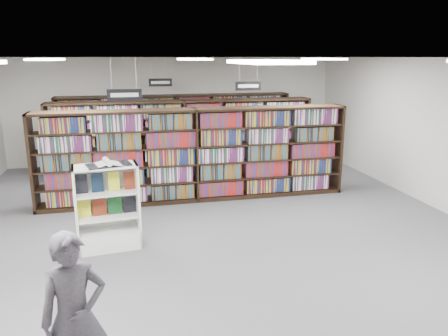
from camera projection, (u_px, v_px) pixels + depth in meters
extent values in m
plane|color=#48474C|center=(213.00, 231.00, 8.27)|extent=(12.00, 12.00, 0.00)
cube|color=silver|center=(212.00, 57.00, 7.47)|extent=(10.00, 12.00, 0.10)
cube|color=silver|center=(175.00, 110.00, 13.54)|extent=(10.00, 0.10, 3.20)
cube|color=black|center=(196.00, 155.00, 9.90)|extent=(7.00, 0.60, 2.10)
cube|color=maroon|center=(196.00, 155.00, 9.90)|extent=(6.88, 0.42, 1.98)
cube|color=black|center=(184.00, 139.00, 11.79)|extent=(7.00, 0.60, 2.10)
cube|color=maroon|center=(184.00, 139.00, 11.79)|extent=(6.88, 0.42, 1.98)
cube|color=black|center=(177.00, 129.00, 13.39)|extent=(7.00, 0.60, 2.10)
cube|color=maroon|center=(177.00, 129.00, 13.39)|extent=(6.88, 0.42, 1.98)
cylinder|color=#B2B2B7|center=(111.00, 73.00, 8.12)|extent=(0.01, 0.01, 0.58)
cylinder|color=#B2B2B7|center=(136.00, 73.00, 8.22)|extent=(0.01, 0.01, 0.58)
cube|color=black|center=(125.00, 95.00, 8.27)|extent=(0.65, 0.02, 0.22)
cube|color=white|center=(125.00, 95.00, 8.26)|extent=(0.52, 0.00, 0.08)
cylinder|color=#B2B2B7|center=(239.00, 69.00, 10.65)|extent=(0.01, 0.01, 0.58)
cylinder|color=#B2B2B7|center=(257.00, 69.00, 10.75)|extent=(0.01, 0.01, 0.58)
cube|color=black|center=(248.00, 86.00, 10.80)|extent=(0.65, 0.02, 0.22)
cube|color=white|center=(248.00, 86.00, 10.79)|extent=(0.52, 0.00, 0.08)
cylinder|color=#B2B2B7|center=(152.00, 68.00, 12.11)|extent=(0.01, 0.01, 0.58)
cylinder|color=#B2B2B7|center=(168.00, 68.00, 12.21)|extent=(0.01, 0.01, 0.58)
cube|color=black|center=(160.00, 82.00, 12.26)|extent=(0.65, 0.02, 0.22)
cube|color=white|center=(160.00, 82.00, 12.25)|extent=(0.52, 0.00, 0.08)
cube|color=white|center=(267.00, 62.00, 4.65)|extent=(0.60, 1.20, 0.04)
cube|color=white|center=(46.00, 59.00, 8.73)|extent=(0.60, 1.20, 0.04)
cube|color=white|center=(194.00, 59.00, 9.37)|extent=(0.60, 1.20, 0.04)
cube|color=white|center=(323.00, 59.00, 10.01)|extent=(0.60, 1.20, 0.04)
cube|color=white|center=(110.00, 239.00, 7.54)|extent=(1.10, 0.64, 0.32)
cube|color=white|center=(76.00, 211.00, 7.24)|extent=(0.10, 0.53, 1.47)
cube|color=white|center=(138.00, 204.00, 7.55)|extent=(0.10, 0.53, 1.47)
cube|color=white|center=(106.00, 203.00, 7.62)|extent=(1.05, 0.14, 1.47)
cube|color=white|center=(105.00, 166.00, 7.22)|extent=(1.10, 0.64, 0.03)
cube|color=white|center=(108.00, 216.00, 7.44)|extent=(1.02, 0.59, 0.02)
cube|color=white|center=(106.00, 192.00, 7.33)|extent=(1.02, 0.59, 0.02)
cube|color=black|center=(80.00, 184.00, 7.21)|extent=(0.22, 0.10, 0.32)
cube|color=#0F1F33|center=(97.00, 183.00, 7.29)|extent=(0.22, 0.10, 0.32)
cube|color=#F4F728|center=(114.00, 181.00, 7.38)|extent=(0.22, 0.10, 0.32)
cube|color=maroon|center=(130.00, 180.00, 7.46)|extent=(0.22, 0.10, 0.32)
cube|color=#F4F728|center=(84.00, 209.00, 7.32)|extent=(0.24, 0.08, 0.30)
cube|color=maroon|center=(99.00, 207.00, 7.40)|extent=(0.24, 0.08, 0.30)
cube|color=#154F20|center=(115.00, 205.00, 7.48)|extent=(0.24, 0.08, 0.30)
cube|color=black|center=(130.00, 204.00, 7.56)|extent=(0.24, 0.08, 0.30)
cube|color=black|center=(109.00, 165.00, 7.21)|extent=(0.78, 0.57, 0.02)
cube|color=white|center=(98.00, 165.00, 7.17)|extent=(0.39, 0.44, 0.06)
cube|color=white|center=(119.00, 164.00, 7.24)|extent=(0.39, 0.44, 0.08)
cylinder|color=white|center=(107.00, 162.00, 7.19)|extent=(0.18, 0.37, 0.10)
imported|color=#4D4752|center=(74.00, 317.00, 4.11)|extent=(0.69, 0.53, 1.68)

